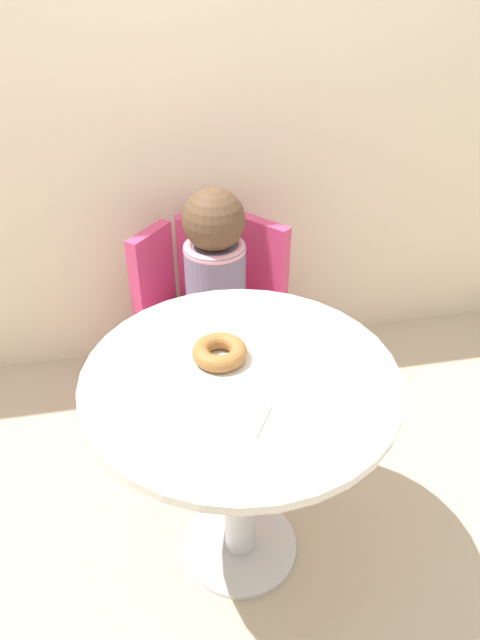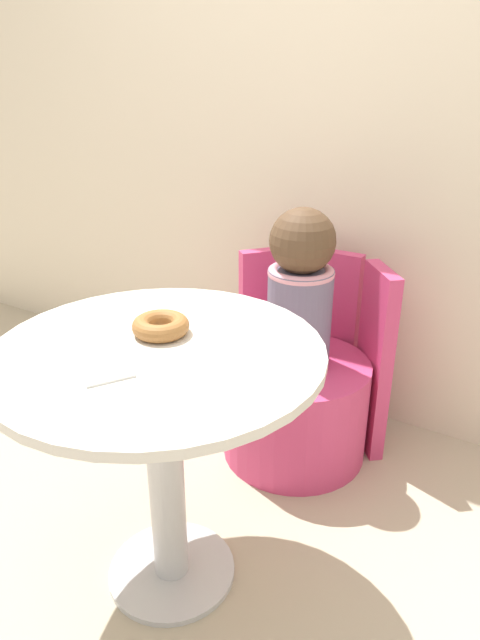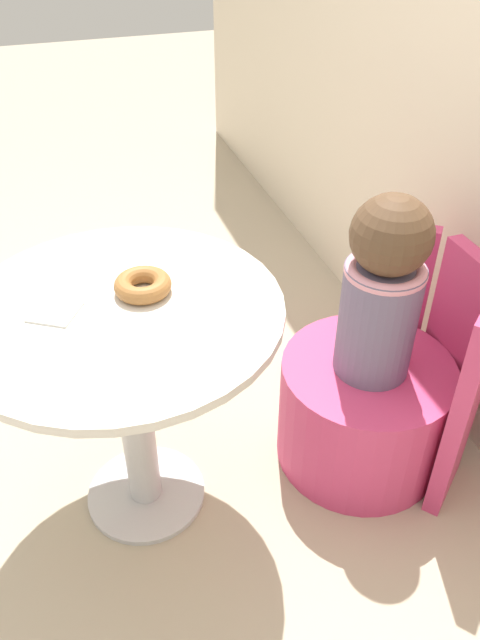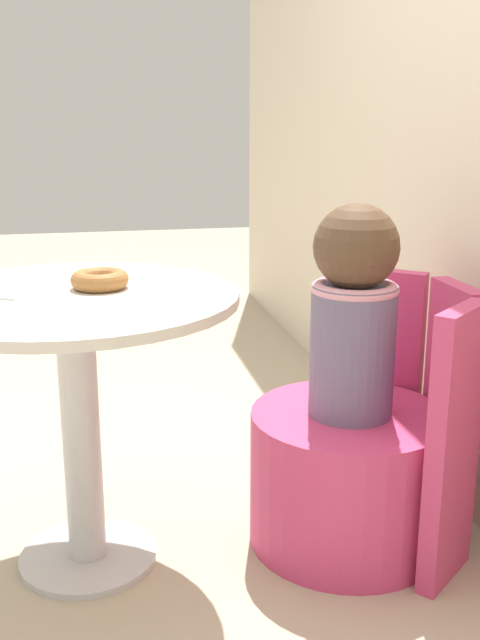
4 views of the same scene
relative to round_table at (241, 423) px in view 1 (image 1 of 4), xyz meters
name	(u,v)px [view 1 (image 1 of 4)]	position (x,y,z in m)	size (l,w,h in m)	color
ground_plane	(257,543)	(0.06, 0.00, -0.56)	(12.00, 12.00, 0.00)	#B7A88E
back_wall	(197,76)	(0.06, 1.13, 0.64)	(6.00, 0.06, 2.40)	beige
round_table	(241,423)	(0.00, 0.00, 0.00)	(0.81, 0.81, 0.73)	silver
tub_chair	(218,364)	(0.04, 0.71, -0.37)	(0.53, 0.53, 0.38)	#D13D70
booth_backrest	(209,300)	(0.04, 0.93, -0.20)	(0.63, 0.23, 0.71)	#D13D70
child_figure	(215,262)	(0.04, 0.71, 0.10)	(0.22, 0.22, 0.56)	slate
donut	(220,352)	(-0.04, 0.07, 0.19)	(0.14, 0.14, 0.05)	#9E6633
paper_napkin	(242,415)	(-0.02, -0.15, 0.17)	(0.15, 0.15, 0.01)	white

